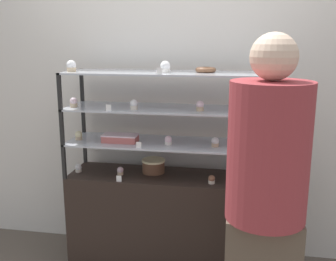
# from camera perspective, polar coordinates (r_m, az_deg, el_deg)

# --- Properties ---
(back_wall) EXTENTS (8.00, 0.05, 2.60)m
(back_wall) POSITION_cam_1_polar(r_m,az_deg,el_deg) (3.11, 1.15, 5.43)
(back_wall) COLOR silver
(back_wall) RESTS_ON ground_plane
(display_base) EXTENTS (1.46, 0.42, 0.74)m
(display_base) POSITION_cam_1_polar(r_m,az_deg,el_deg) (3.05, 0.00, -13.10)
(display_base) COLOR black
(display_base) RESTS_ON ground_plane
(display_riser_lower) EXTENTS (1.46, 0.42, 0.25)m
(display_riser_lower) POSITION_cam_1_polar(r_m,az_deg,el_deg) (2.83, 0.00, -2.02)
(display_riser_lower) COLOR black
(display_riser_lower) RESTS_ON display_base
(display_riser_middle) EXTENTS (1.46, 0.42, 0.25)m
(display_riser_middle) POSITION_cam_1_polar(r_m,az_deg,el_deg) (2.78, 0.00, 2.99)
(display_riser_middle) COLOR black
(display_riser_middle) RESTS_ON display_riser_lower
(display_riser_upper) EXTENTS (1.46, 0.42, 0.25)m
(display_riser_upper) POSITION_cam_1_polar(r_m,az_deg,el_deg) (2.74, 0.00, 8.16)
(display_riser_upper) COLOR black
(display_riser_upper) RESTS_ON display_riser_middle
(layer_cake_centerpiece) EXTENTS (0.17, 0.17, 0.10)m
(layer_cake_centerpiece) POSITION_cam_1_polar(r_m,az_deg,el_deg) (2.95, -2.12, -5.14)
(layer_cake_centerpiece) COLOR brown
(layer_cake_centerpiece) RESTS_ON display_base
(sheet_cake_frosted) EXTENTS (0.25, 0.13, 0.06)m
(sheet_cake_frosted) POSITION_cam_1_polar(r_m,az_deg,el_deg) (2.86, -6.94, -1.09)
(sheet_cake_frosted) COLOR #C66660
(sheet_cake_frosted) RESTS_ON display_riser_lower
(cupcake_0) EXTENTS (0.05, 0.05, 0.06)m
(cupcake_0) POSITION_cam_1_polar(r_m,az_deg,el_deg) (3.04, -12.87, -5.37)
(cupcake_0) COLOR beige
(cupcake_0) RESTS_ON display_base
(cupcake_1) EXTENTS (0.05, 0.05, 0.06)m
(cupcake_1) POSITION_cam_1_polar(r_m,az_deg,el_deg) (2.93, -6.94, -5.85)
(cupcake_1) COLOR #CCB28C
(cupcake_1) RESTS_ON display_base
(cupcake_2) EXTENTS (0.05, 0.05, 0.06)m
(cupcake_2) POSITION_cam_1_polar(r_m,az_deg,el_deg) (2.76, 6.34, -7.08)
(cupcake_2) COLOR beige
(cupcake_2) RESTS_ON display_base
(cupcake_3) EXTENTS (0.05, 0.05, 0.06)m
(cupcake_3) POSITION_cam_1_polar(r_m,az_deg,el_deg) (2.79, 13.75, -7.16)
(cupcake_3) COLOR #CCB28C
(cupcake_3) RESTS_ON display_base
(price_tag_0) EXTENTS (0.04, 0.00, 0.04)m
(price_tag_0) POSITION_cam_1_polar(r_m,az_deg,el_deg) (2.79, -7.13, -6.96)
(price_tag_0) COLOR white
(price_tag_0) RESTS_ON display_base
(cupcake_4) EXTENTS (0.05, 0.05, 0.07)m
(cupcake_4) POSITION_cam_1_polar(r_m,az_deg,el_deg) (2.97, -12.82, -0.72)
(cupcake_4) COLOR #CCB28C
(cupcake_4) RESTS_ON display_riser_lower
(cupcake_5) EXTENTS (0.05, 0.05, 0.07)m
(cupcake_5) POSITION_cam_1_polar(r_m,az_deg,el_deg) (2.76, 0.03, -1.47)
(cupcake_5) COLOR white
(cupcake_5) RESTS_ON display_riser_lower
(cupcake_6) EXTENTS (0.05, 0.05, 0.07)m
(cupcake_6) POSITION_cam_1_polar(r_m,az_deg,el_deg) (2.73, 6.86, -1.68)
(cupcake_6) COLOR #CCB28C
(cupcake_6) RESTS_ON display_riser_lower
(cupcake_7) EXTENTS (0.05, 0.05, 0.07)m
(cupcake_7) POSITION_cam_1_polar(r_m,az_deg,el_deg) (2.74, 13.62, -1.96)
(cupcake_7) COLOR beige
(cupcake_7) RESTS_ON display_riser_lower
(price_tag_1) EXTENTS (0.04, 0.00, 0.04)m
(price_tag_1) POSITION_cam_1_polar(r_m,az_deg,el_deg) (2.68, -4.26, -2.13)
(price_tag_1) COLOR white
(price_tag_1) RESTS_ON display_riser_lower
(cupcake_8) EXTENTS (0.05, 0.05, 0.07)m
(cupcake_8) POSITION_cam_1_polar(r_m,az_deg,el_deg) (2.88, -13.53, 3.97)
(cupcake_8) COLOR #CCB28C
(cupcake_8) RESTS_ON display_riser_middle
(cupcake_9) EXTENTS (0.05, 0.05, 0.07)m
(cupcake_9) POSITION_cam_1_polar(r_m,az_deg,el_deg) (2.72, -4.96, 3.74)
(cupcake_9) COLOR beige
(cupcake_9) RESTS_ON display_riser_middle
(cupcake_10) EXTENTS (0.05, 0.05, 0.07)m
(cupcake_10) POSITION_cam_1_polar(r_m,az_deg,el_deg) (2.67, 4.67, 3.57)
(cupcake_10) COLOR #CCB28C
(cupcake_10) RESTS_ON display_riser_middle
(cupcake_11) EXTENTS (0.05, 0.05, 0.07)m
(cupcake_11) POSITION_cam_1_polar(r_m,az_deg,el_deg) (2.67, 13.96, 3.22)
(cupcake_11) COLOR #CCB28C
(cupcake_11) RESTS_ON display_riser_middle
(price_tag_2) EXTENTS (0.04, 0.00, 0.04)m
(price_tag_2) POSITION_cam_1_polar(r_m,az_deg,el_deg) (2.68, -8.62, 3.27)
(price_tag_2) COLOR white
(price_tag_2) RESTS_ON display_riser_middle
(cupcake_12) EXTENTS (0.07, 0.07, 0.08)m
(cupcake_12) POSITION_cam_1_polar(r_m,az_deg,el_deg) (2.86, -13.85, 9.04)
(cupcake_12) COLOR #CCB28C
(cupcake_12) RESTS_ON display_riser_upper
(cupcake_13) EXTENTS (0.07, 0.07, 0.08)m
(cupcake_13) POSITION_cam_1_polar(r_m,az_deg,el_deg) (2.69, -0.40, 9.18)
(cupcake_13) COLOR white
(cupcake_13) RESTS_ON display_riser_upper
(cupcake_14) EXTENTS (0.07, 0.07, 0.08)m
(cupcake_14) POSITION_cam_1_polar(r_m,az_deg,el_deg) (2.67, 14.53, 8.73)
(cupcake_14) COLOR beige
(cupcake_14) RESTS_ON display_riser_upper
(price_tag_3) EXTENTS (0.04, 0.00, 0.04)m
(price_tag_3) POSITION_cam_1_polar(r_m,az_deg,el_deg) (2.56, -1.25, 8.62)
(price_tag_3) COLOR white
(price_tag_3) RESTS_ON display_riser_upper
(donut_glazed) EXTENTS (0.14, 0.14, 0.03)m
(donut_glazed) POSITION_cam_1_polar(r_m,az_deg,el_deg) (2.74, 5.49, 8.76)
(donut_glazed) COLOR brown
(donut_glazed) RESTS_ON display_riser_upper
(customer_figure) EXTENTS (0.41, 0.41, 1.75)m
(customer_figure) POSITION_cam_1_polar(r_m,az_deg,el_deg) (2.10, 13.99, -9.13)
(customer_figure) COLOR brown
(customer_figure) RESTS_ON ground_plane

